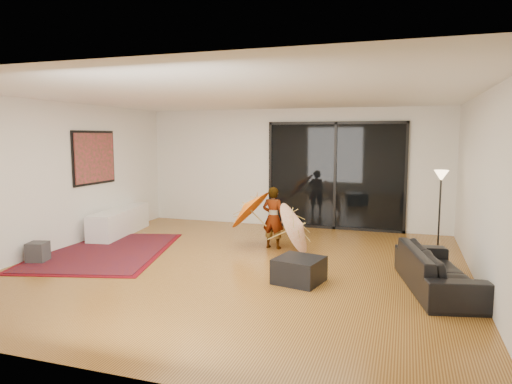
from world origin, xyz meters
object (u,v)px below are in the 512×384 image
at_px(sofa, 438,270).
at_px(media_console, 120,222).
at_px(child, 273,218).
at_px(ottoman, 299,270).

bearing_deg(sofa, media_console, 62.29).
distance_m(sofa, child, 3.18).
relative_size(media_console, ottoman, 3.17).
xyz_separation_m(sofa, ottoman, (-1.86, -0.27, -0.10)).
distance_m(media_console, ottoman, 4.76).
bearing_deg(media_console, child, -11.33).
height_order(sofa, child, child).
bearing_deg(ottoman, child, 116.69).
distance_m(media_console, sofa, 6.42).
bearing_deg(sofa, ottoman, 85.59).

